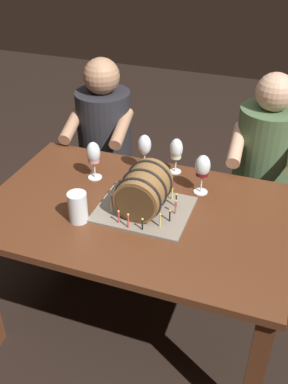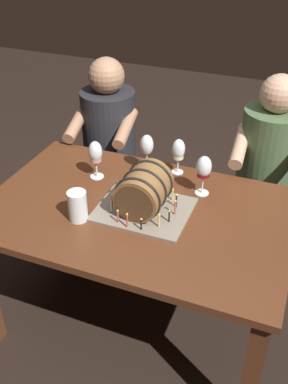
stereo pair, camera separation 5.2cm
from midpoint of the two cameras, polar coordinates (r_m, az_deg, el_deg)
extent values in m
plane|color=black|center=(2.50, -1.39, -15.79)|extent=(8.00, 8.00, 0.00)
cube|color=#562D19|center=(2.01, -1.66, -2.61)|extent=(1.38, 0.89, 0.03)
cube|color=#562D19|center=(1.92, 13.20, -21.80)|extent=(0.07, 0.07, 0.69)
cube|color=#562D19|center=(2.74, -11.02, -1.54)|extent=(0.07, 0.07, 0.69)
cube|color=#562D19|center=(2.45, 15.94, -7.33)|extent=(0.07, 0.07, 0.69)
cube|color=gray|center=(1.99, -0.75, -2.26)|extent=(0.41, 0.33, 0.01)
cylinder|color=brown|center=(1.93, -0.77, 0.26)|extent=(0.20, 0.23, 0.20)
cylinder|color=#4F371E|center=(1.84, -2.03, -1.60)|extent=(0.17, 0.00, 0.17)
cylinder|color=#4F371E|center=(2.02, 0.36, 1.95)|extent=(0.17, 0.00, 0.17)
torus|color=black|center=(1.87, -1.60, -0.97)|extent=(0.21, 0.01, 0.21)
torus|color=black|center=(1.93, -0.77, 0.26)|extent=(0.21, 0.01, 0.21)
torus|color=black|center=(1.99, 0.00, 1.41)|extent=(0.21, 0.01, 0.21)
cylinder|color=#D64C47|center=(1.94, 3.28, -2.04)|extent=(0.01, 0.01, 0.06)
sphere|color=#F9C64C|center=(1.92, 3.32, -1.12)|extent=(0.01, 0.01, 0.01)
cylinder|color=black|center=(1.99, 3.39, -1.15)|extent=(0.01, 0.01, 0.06)
sphere|color=#F9C64C|center=(1.97, 3.43, -0.30)|extent=(0.01, 0.01, 0.01)
cylinder|color=#EAD666|center=(2.03, 2.88, -0.33)|extent=(0.01, 0.01, 0.05)
sphere|color=#F9C64C|center=(2.02, 2.90, 0.39)|extent=(0.01, 0.01, 0.01)
cylinder|color=#EAD666|center=(2.07, 1.94, 0.47)|extent=(0.01, 0.01, 0.06)
sphere|color=#F9C64C|center=(2.05, 1.96, 1.33)|extent=(0.01, 0.01, 0.01)
cylinder|color=silver|center=(2.09, 0.75, 0.77)|extent=(0.01, 0.01, 0.05)
sphere|color=#F9C64C|center=(2.07, 0.76, 1.52)|extent=(0.01, 0.01, 0.01)
cylinder|color=#EAD666|center=(2.09, -1.27, 0.93)|extent=(0.01, 0.01, 0.06)
sphere|color=#F9C64C|center=(2.07, -1.28, 1.76)|extent=(0.01, 0.01, 0.01)
cylinder|color=silver|center=(2.08, -2.51, 0.68)|extent=(0.01, 0.01, 0.06)
sphere|color=#F9C64C|center=(2.06, -2.54, 1.51)|extent=(0.01, 0.01, 0.01)
cylinder|color=#D64C47|center=(2.04, -4.17, -0.18)|extent=(0.01, 0.01, 0.06)
sphere|color=#F9C64C|center=(2.02, -4.21, 0.67)|extent=(0.01, 0.01, 0.01)
cylinder|color=#D64C47|center=(1.99, -4.89, -1.25)|extent=(0.01, 0.01, 0.06)
sphere|color=#F9C64C|center=(1.97, -4.93, -0.42)|extent=(0.01, 0.01, 0.01)
cylinder|color=silver|center=(1.95, -4.94, -2.02)|extent=(0.01, 0.01, 0.05)
sphere|color=#F9C64C|center=(1.94, -4.98, -1.26)|extent=(0.01, 0.01, 0.01)
cylinder|color=#D64C47|center=(1.89, -4.06, -3.31)|extent=(0.01, 0.01, 0.05)
sphere|color=#F9C64C|center=(1.87, -4.10, -2.49)|extent=(0.01, 0.01, 0.01)
cylinder|color=#D64C47|center=(1.86, -2.85, -3.82)|extent=(0.01, 0.01, 0.06)
sphere|color=#F9C64C|center=(1.84, -2.88, -2.92)|extent=(0.01, 0.01, 0.01)
cylinder|color=black|center=(1.85, -1.02, -4.25)|extent=(0.01, 0.01, 0.05)
sphere|color=#F9C64C|center=(1.83, -1.02, -3.51)|extent=(0.01, 0.01, 0.01)
cylinder|color=#EAD666|center=(1.86, 1.26, -3.76)|extent=(0.01, 0.01, 0.06)
sphere|color=#F9C64C|center=(1.84, 1.28, -2.91)|extent=(0.01, 0.01, 0.01)
cylinder|color=black|center=(1.90, 2.54, -3.15)|extent=(0.01, 0.01, 0.05)
sphere|color=#F9C64C|center=(1.88, 2.56, -2.41)|extent=(0.01, 0.01, 0.01)
cylinder|color=white|center=(2.13, 6.56, 0.02)|extent=(0.07, 0.07, 0.00)
cylinder|color=white|center=(2.10, 6.64, 1.07)|extent=(0.01, 0.01, 0.09)
ellipsoid|color=white|center=(2.05, 6.82, 3.35)|extent=(0.07, 0.07, 0.11)
cylinder|color=maroon|center=(2.07, 6.75, 2.54)|extent=(0.06, 0.06, 0.03)
cylinder|color=white|center=(2.28, 3.37, 2.65)|extent=(0.06, 0.06, 0.00)
cylinder|color=white|center=(2.26, 3.41, 3.51)|extent=(0.01, 0.01, 0.07)
ellipsoid|color=white|center=(2.21, 3.48, 5.56)|extent=(0.07, 0.07, 0.11)
cylinder|color=beige|center=(2.23, 3.46, 4.83)|extent=(0.05, 0.05, 0.04)
cylinder|color=white|center=(2.24, -6.96, 1.89)|extent=(0.07, 0.07, 0.00)
cylinder|color=white|center=(2.22, -7.03, 2.85)|extent=(0.01, 0.01, 0.08)
ellipsoid|color=white|center=(2.17, -7.21, 5.04)|extent=(0.07, 0.07, 0.11)
cylinder|color=pink|center=(2.18, -7.15, 4.37)|extent=(0.06, 0.06, 0.04)
cylinder|color=white|center=(2.29, -0.59, 2.87)|extent=(0.07, 0.07, 0.00)
cylinder|color=white|center=(2.26, -0.60, 3.88)|extent=(0.01, 0.01, 0.09)
ellipsoid|color=white|center=(2.22, -0.61, 6.07)|extent=(0.07, 0.07, 0.11)
cylinder|color=white|center=(1.92, -9.25, -1.94)|extent=(0.08, 0.08, 0.14)
cylinder|color=#C6842D|center=(1.94, -9.18, -2.58)|extent=(0.08, 0.08, 0.08)
cylinder|color=white|center=(1.91, -9.31, -1.42)|extent=(0.08, 0.08, 0.01)
cube|color=black|center=(2.98, -5.13, -0.60)|extent=(0.34, 0.32, 0.45)
cylinder|color=#232328|center=(2.74, -5.64, 7.68)|extent=(0.36, 0.36, 0.51)
sphere|color=#A87A5B|center=(2.61, -6.07, 14.55)|extent=(0.21, 0.21, 0.21)
cylinder|color=#A87A5B|center=(2.54, -3.49, 8.15)|extent=(0.11, 0.31, 0.14)
cylinder|color=#A87A5B|center=(2.63, -9.71, 8.64)|extent=(0.11, 0.31, 0.14)
cube|color=#2A3A24|center=(2.78, 13.16, -4.35)|extent=(0.34, 0.32, 0.45)
cylinder|color=#47603D|center=(2.51, 14.60, 4.59)|extent=(0.34, 0.34, 0.54)
sphere|color=tan|center=(2.37, 15.85, 12.21)|extent=(0.20, 0.20, 0.20)
cylinder|color=tan|center=(2.35, 11.21, 6.04)|extent=(0.09, 0.31, 0.14)
camera|label=1|loc=(0.03, -90.77, -0.52)|focal=41.60mm
camera|label=2|loc=(0.03, 89.23, 0.52)|focal=41.60mm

